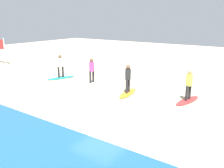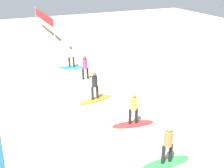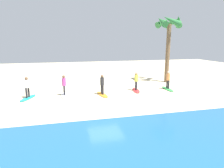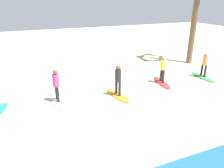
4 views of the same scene
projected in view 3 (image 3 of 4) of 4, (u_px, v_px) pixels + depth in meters
name	position (u px, v px, depth m)	size (l,w,h in m)	color
ground_plane	(105.00, 103.00, 14.36)	(60.00, 60.00, 0.00)	beige
surfboard_green	(168.00, 89.00, 18.51)	(2.10, 0.56, 0.09)	green
surfer_green	(168.00, 79.00, 18.30)	(0.32, 0.46, 1.64)	#232328
surfboard_red	(136.00, 90.00, 17.99)	(2.10, 0.56, 0.09)	red
surfer_red	(136.00, 80.00, 17.78)	(0.32, 0.45, 1.64)	#232328
surfboard_orange	(102.00, 94.00, 16.56)	(2.10, 0.56, 0.09)	orange
surfer_orange	(102.00, 83.00, 16.35)	(0.32, 0.46, 1.64)	#232328
surfboard_white	(65.00, 95.00, 16.33)	(2.10, 0.56, 0.09)	white
surfer_white	(64.00, 84.00, 16.12)	(0.32, 0.46, 1.64)	#232328
surfboard_teal	(28.00, 98.00, 15.57)	(2.10, 0.56, 0.09)	teal
surfer_teal	(27.00, 86.00, 15.36)	(0.32, 0.44, 1.64)	#232328
palm_tree	(169.00, 28.00, 20.67)	(2.88, 3.03, 7.16)	brown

